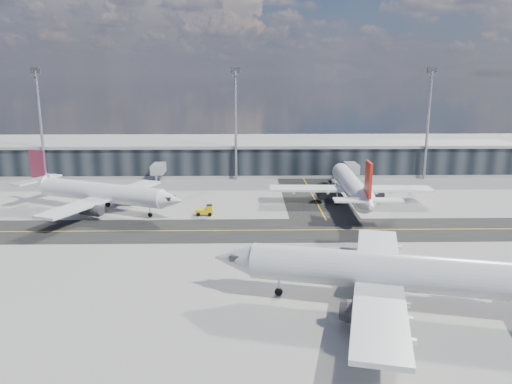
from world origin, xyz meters
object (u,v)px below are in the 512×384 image
at_px(airliner_near, 395,273).
at_px(service_van, 335,180).
at_px(baggage_tug, 206,210).
at_px(airliner_redtail, 352,186).
at_px(airliner_af, 99,192).

xyz_separation_m(airliner_near, service_van, (5.33, 70.32, -3.67)).
distance_m(baggage_tug, service_van, 43.20).
bearing_deg(airliner_redtail, baggage_tug, -162.89).
relative_size(airliner_near, service_van, 9.05).
relative_size(airliner_redtail, service_van, 8.46).
bearing_deg(airliner_af, service_van, 140.10).
height_order(airliner_redtail, service_van, airliner_redtail).
bearing_deg(airliner_near, service_van, 9.57).
xyz_separation_m(airliner_near, baggage_tug, (-25.58, 40.16, -3.29)).
bearing_deg(baggage_tug, airliner_redtail, 107.31).
bearing_deg(baggage_tug, airliner_near, 34.93).
xyz_separation_m(airliner_af, service_van, (53.00, 26.01, -3.14)).
xyz_separation_m(airliner_af, airliner_near, (47.67, -44.31, 0.53)).
distance_m(airliner_af, airliner_near, 65.08).
bearing_deg(airliner_near, airliner_redtail, 8.20).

